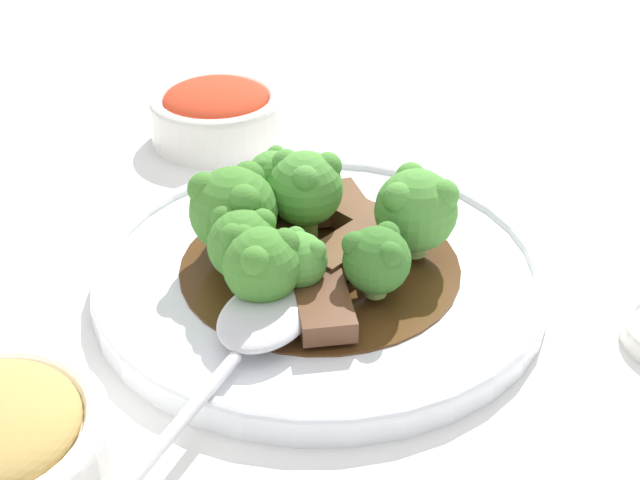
# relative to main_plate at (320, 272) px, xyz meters

# --- Properties ---
(ground_plane) EXTENTS (4.00, 4.00, 0.00)m
(ground_plane) POSITION_rel_main_plate_xyz_m (0.00, 0.00, -0.01)
(ground_plane) COLOR white
(main_plate) EXTENTS (0.28, 0.28, 0.02)m
(main_plate) POSITION_rel_main_plate_xyz_m (0.00, 0.00, 0.00)
(main_plate) COLOR white
(main_plate) RESTS_ON ground_plane
(beef_strip_0) EXTENTS (0.06, 0.04, 0.01)m
(beef_strip_0) POSITION_rel_main_plate_xyz_m (-0.02, 0.04, 0.02)
(beef_strip_0) COLOR brown
(beef_strip_0) RESTS_ON main_plate
(beef_strip_1) EXTENTS (0.05, 0.06, 0.01)m
(beef_strip_1) POSITION_rel_main_plate_xyz_m (-0.05, 0.03, 0.02)
(beef_strip_1) COLOR brown
(beef_strip_1) RESTS_ON main_plate
(beef_strip_2) EXTENTS (0.06, 0.04, 0.01)m
(beef_strip_2) POSITION_rel_main_plate_xyz_m (-0.01, -0.02, 0.02)
(beef_strip_2) COLOR #56331E
(beef_strip_2) RESTS_ON main_plate
(beef_strip_3) EXTENTS (0.06, 0.05, 0.01)m
(beef_strip_3) POSITION_rel_main_plate_xyz_m (0.05, -0.03, 0.02)
(beef_strip_3) COLOR #56331E
(beef_strip_3) RESTS_ON main_plate
(beef_strip_4) EXTENTS (0.05, 0.07, 0.02)m
(beef_strip_4) POSITION_rel_main_plate_xyz_m (0.01, 0.02, 0.02)
(beef_strip_4) COLOR brown
(beef_strip_4) RESTS_ON main_plate
(broccoli_floret_0) EXTENTS (0.05, 0.05, 0.06)m
(broccoli_floret_0) POSITION_rel_main_plate_xyz_m (-0.03, -0.04, 0.04)
(broccoli_floret_0) COLOR #8EB756
(broccoli_floret_0) RESTS_ON main_plate
(broccoli_floret_1) EXTENTS (0.05, 0.05, 0.06)m
(broccoli_floret_1) POSITION_rel_main_plate_xyz_m (0.02, 0.06, 0.04)
(broccoli_floret_1) COLOR #7FA84C
(broccoli_floret_1) RESTS_ON main_plate
(broccoli_floret_2) EXTENTS (0.04, 0.04, 0.05)m
(broccoli_floret_2) POSITION_rel_main_plate_xyz_m (-0.00, -0.05, 0.04)
(broccoli_floret_2) COLOR #8EB756
(broccoli_floret_2) RESTS_ON main_plate
(broccoli_floret_3) EXTENTS (0.03, 0.03, 0.04)m
(broccoli_floret_3) POSITION_rel_main_plate_xyz_m (-0.06, -0.03, 0.03)
(broccoli_floret_3) COLOR #7FA84C
(broccoli_floret_3) RESTS_ON main_plate
(broccoli_floret_4) EXTENTS (0.03, 0.03, 0.04)m
(broccoli_floret_4) POSITION_rel_main_plate_xyz_m (0.02, -0.03, 0.03)
(broccoli_floret_4) COLOR #7FA84C
(broccoli_floret_4) RESTS_ON main_plate
(broccoli_floret_5) EXTENTS (0.05, 0.05, 0.06)m
(broccoli_floret_5) POSITION_rel_main_plate_xyz_m (-0.03, 0.01, 0.04)
(broccoli_floret_5) COLOR #8EB756
(broccoli_floret_5) RESTS_ON main_plate
(broccoli_floret_6) EXTENTS (0.04, 0.04, 0.04)m
(broccoli_floret_6) POSITION_rel_main_plate_xyz_m (0.05, 0.01, 0.03)
(broccoli_floret_6) COLOR #7FA84C
(broccoli_floret_6) RESTS_ON main_plate
(broccoli_floret_7) EXTENTS (0.03, 0.03, 0.05)m
(broccoli_floret_7) POSITION_rel_main_plate_xyz_m (-0.06, 0.00, 0.04)
(broccoli_floret_7) COLOR #7FA84C
(broccoli_floret_7) RESTS_ON main_plate
(broccoli_floret_8) EXTENTS (0.04, 0.04, 0.05)m
(broccoli_floret_8) POSITION_rel_main_plate_xyz_m (0.02, -0.05, 0.04)
(broccoli_floret_8) COLOR #8EB756
(broccoli_floret_8) RESTS_ON main_plate
(serving_spoon) EXTENTS (0.15, 0.19, 0.01)m
(serving_spoon) POSITION_rel_main_plate_xyz_m (0.05, -0.07, 0.02)
(serving_spoon) COLOR silver
(serving_spoon) RESTS_ON main_plate
(side_bowl_kimchi) EXTENTS (0.11, 0.11, 0.05)m
(side_bowl_kimchi) POSITION_rel_main_plate_xyz_m (-0.22, 0.03, 0.01)
(side_bowl_kimchi) COLOR white
(side_bowl_kimchi) RESTS_ON ground_plane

